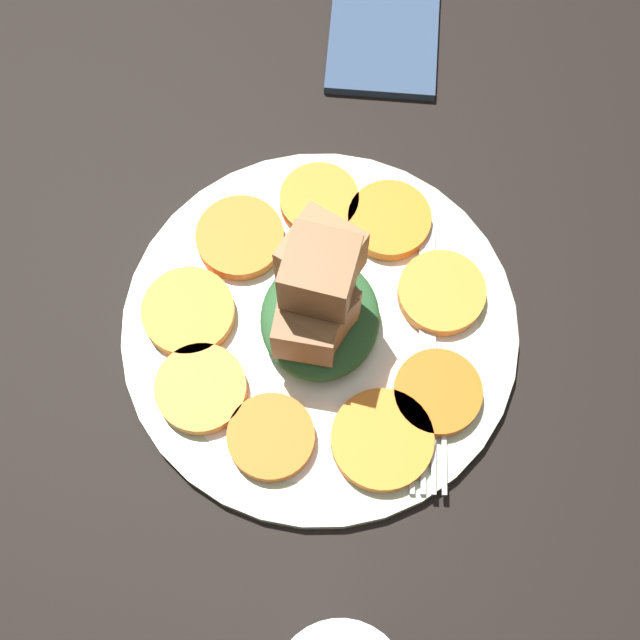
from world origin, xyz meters
TOP-DOWN VIEW (x-y plane):
  - table_slab at (0.00, 0.00)cm, footprint 120.00×120.00cm
  - plate at (0.00, 0.00)cm, footprint 26.56×26.56cm
  - carrot_slice_0 at (7.95, -4.14)cm, footprint 5.78×5.78cm
  - carrot_slice_1 at (9.07, 0.82)cm, footprint 5.53×5.53cm
  - carrot_slice_2 at (5.74, 6.00)cm, footprint 6.05×6.05cm
  - carrot_slice_3 at (-0.10, 8.78)cm, footprint 6.18×6.18cm
  - carrot_slice_4 at (-5.18, 7.25)cm, footprint 5.91×5.91cm
  - carrot_slice_5 at (-7.95, 2.43)cm, footprint 5.57×5.57cm
  - carrot_slice_6 at (-7.55, -4.57)cm, footprint 6.52×6.52cm
  - carrot_slice_7 at (-4.16, -7.93)cm, footprint 5.69×5.69cm
  - carrot_slice_8 at (2.81, -7.93)cm, footprint 5.89×5.89cm
  - center_pile at (-0.15, 0.08)cm, footprint 8.68×7.82cm
  - fork at (-1.94, -7.23)cm, footprint 18.54×2.61cm
  - napkin at (25.92, -2.84)cm, footprint 13.85×8.31cm

SIDE VIEW (x-z plane):
  - table_slab at x=0.00cm, z-range 0.00..2.00cm
  - napkin at x=25.92cm, z-range 2.00..2.80cm
  - plate at x=0.00cm, z-range 1.99..3.04cm
  - fork at x=-1.94cm, z-range 3.10..3.50cm
  - carrot_slice_0 at x=7.95cm, z-range 3.10..4.14cm
  - carrot_slice_1 at x=9.07cm, z-range 3.10..4.14cm
  - carrot_slice_2 at x=5.74cm, z-range 3.10..4.14cm
  - carrot_slice_3 at x=-0.10cm, z-range 3.10..4.14cm
  - carrot_slice_4 at x=-5.18cm, z-range 3.10..4.14cm
  - carrot_slice_5 at x=-7.95cm, z-range 3.10..4.14cm
  - carrot_slice_6 at x=-7.55cm, z-range 3.10..4.14cm
  - carrot_slice_7 at x=-4.16cm, z-range 3.10..4.14cm
  - carrot_slice_8 at x=2.81cm, z-range 3.10..4.14cm
  - center_pile at x=-0.15cm, z-range 2.17..12.94cm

